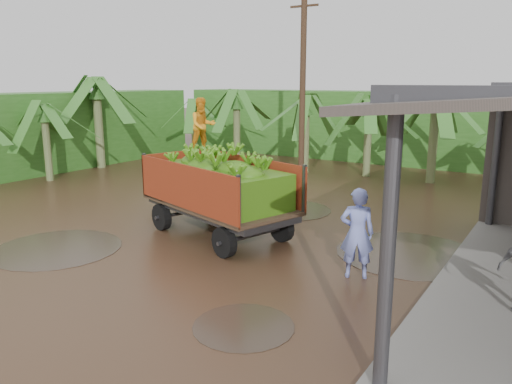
{
  "coord_description": "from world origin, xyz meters",
  "views": [
    {
      "loc": [
        7.16,
        -9.7,
        4.16
      ],
      "look_at": [
        0.09,
        1.28,
        1.23
      ],
      "focal_mm": 35.0,
      "sensor_mm": 36.0,
      "label": 1
    }
  ],
  "objects": [
    {
      "name": "banana_trailer",
      "position": [
        -0.81,
        0.8,
        1.37
      ],
      "size": [
        6.31,
        3.39,
        3.68
      ],
      "rotation": [
        0.0,
        0.0,
        -0.3
      ],
      "color": "#BF3A1B",
      "rests_on": "ground"
    },
    {
      "name": "ground",
      "position": [
        0.0,
        0.0,
        0.0
      ],
      "size": [
        100.0,
        100.0,
        0.0
      ],
      "primitive_type": "plane",
      "color": "black",
      "rests_on": "ground"
    },
    {
      "name": "man_blue",
      "position": [
        3.47,
        -0.01,
        0.99
      ],
      "size": [
        0.85,
        0.73,
        1.98
      ],
      "primitive_type": "imported",
      "rotation": [
        0.0,
        0.0,
        3.57
      ],
      "color": "#7B8AE1",
      "rests_on": "ground"
    },
    {
      "name": "utility_pole",
      "position": [
        -2.31,
        8.44,
        3.82
      ],
      "size": [
        1.2,
        0.24,
        7.54
      ],
      "color": "#47301E",
      "rests_on": "ground"
    },
    {
      "name": "hedge_west",
      "position": [
        -14.0,
        4.0,
        1.8
      ],
      "size": [
        3.0,
        18.0,
        3.6
      ],
      "primitive_type": "cube",
      "color": "#2D661E",
      "rests_on": "ground"
    },
    {
      "name": "hedge_north",
      "position": [
        -2.0,
        16.0,
        1.8
      ],
      "size": [
        22.0,
        3.0,
        3.6
      ],
      "primitive_type": "cube",
      "color": "#2D661E",
      "rests_on": "ground"
    },
    {
      "name": "banana_plants",
      "position": [
        -5.45,
        6.6,
        1.88
      ],
      "size": [
        24.54,
        20.09,
        4.47
      ],
      "color": "#2D661E",
      "rests_on": "ground"
    }
  ]
}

